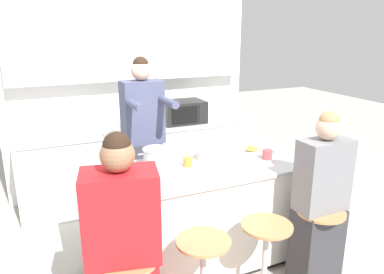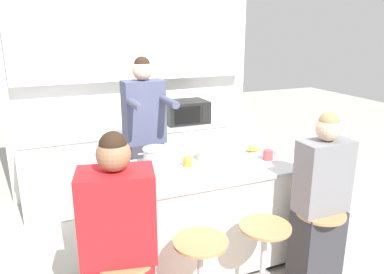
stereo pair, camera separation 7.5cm
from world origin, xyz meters
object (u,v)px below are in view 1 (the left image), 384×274
(person_wrapped_blanket, at_px, (123,253))
(banana_bunch, at_px, (251,149))
(fruit_bowl, at_px, (208,155))
(coffee_cup_near, at_px, (188,162))
(potted_plant, at_px, (128,117))
(microwave, at_px, (182,112))
(person_seated_near, at_px, (320,210))
(kitchen_island, at_px, (196,217))
(bar_stool_rightmost, at_px, (317,245))
(bar_stool_center_right, at_px, (265,261))
(cooking_pot, at_px, (157,157))
(coffee_cup_far, at_px, (267,154))
(person_cooking, at_px, (144,151))

(person_wrapped_blanket, xyz_separation_m, banana_bunch, (1.47, 0.83, 0.24))
(banana_bunch, bearing_deg, fruit_bowl, -176.50)
(coffee_cup_near, relative_size, potted_plant, 0.48)
(banana_bunch, distance_m, microwave, 1.37)
(person_wrapped_blanket, xyz_separation_m, potted_plant, (0.64, 2.23, 0.33))
(fruit_bowl, bearing_deg, person_seated_near, -53.61)
(kitchen_island, bearing_deg, potted_plant, 95.88)
(coffee_cup_near, bearing_deg, bar_stool_rightmost, -42.22)
(person_wrapped_blanket, height_order, microwave, person_wrapped_blanket)
(fruit_bowl, relative_size, microwave, 0.41)
(kitchen_island, xyz_separation_m, bar_stool_center_right, (0.26, -0.68, -0.09))
(cooking_pot, xyz_separation_m, potted_plant, (0.12, 1.40, 0.03))
(kitchen_island, bearing_deg, coffee_cup_far, -5.32)
(kitchen_island, relative_size, potted_plant, 8.64)
(person_cooking, distance_m, microwave, 1.16)
(cooking_pot, bearing_deg, microwave, 59.09)
(bar_stool_center_right, xyz_separation_m, potted_plant, (-0.42, 2.27, 0.66))
(coffee_cup_near, relative_size, banana_bunch, 0.64)
(kitchen_island, bearing_deg, bar_stool_center_right, -69.36)
(bar_stool_rightmost, height_order, cooking_pot, cooking_pot)
(kitchen_island, bearing_deg, microwave, 71.15)
(person_cooking, distance_m, coffee_cup_far, 1.19)
(cooking_pot, relative_size, potted_plant, 1.44)
(bar_stool_center_right, relative_size, fruit_bowl, 3.15)
(person_wrapped_blanket, relative_size, potted_plant, 6.73)
(person_wrapped_blanket, bearing_deg, person_cooking, 79.65)
(kitchen_island, xyz_separation_m, bar_stool_rightmost, (0.77, -0.68, -0.09))
(fruit_bowl, bearing_deg, bar_stool_rightmost, -55.39)
(coffee_cup_far, bearing_deg, bar_stool_center_right, -124.17)
(kitchen_island, bearing_deg, bar_stool_rightmost, -41.38)
(coffee_cup_far, xyz_separation_m, microwave, (-0.15, 1.60, 0.08))
(kitchen_island, relative_size, person_cooking, 1.06)
(cooking_pot, xyz_separation_m, microwave, (0.81, 1.35, 0.05))
(bar_stool_center_right, height_order, cooking_pot, cooking_pot)
(bar_stool_rightmost, relative_size, person_seated_near, 0.46)
(bar_stool_rightmost, bearing_deg, person_cooking, 126.59)
(cooking_pot, bearing_deg, person_seated_near, -37.93)
(kitchen_island, distance_m, coffee_cup_far, 0.85)
(person_wrapped_blanket, xyz_separation_m, fruit_bowl, (1.00, 0.80, 0.26))
(fruit_bowl, bearing_deg, bar_stool_center_right, -85.71)
(bar_stool_rightmost, bearing_deg, potted_plant, 112.45)
(person_seated_near, bearing_deg, banana_bunch, 98.06)
(person_cooking, bearing_deg, potted_plant, 83.04)
(kitchen_island, relative_size, fruit_bowl, 8.87)
(bar_stool_rightmost, relative_size, person_wrapped_blanket, 0.46)
(bar_stool_rightmost, distance_m, fruit_bowl, 1.18)
(person_seated_near, xyz_separation_m, potted_plant, (-0.95, 2.23, 0.37))
(kitchen_island, distance_m, person_wrapped_blanket, 1.06)
(person_wrapped_blanket, height_order, banana_bunch, person_wrapped_blanket)
(cooking_pot, relative_size, coffee_cup_far, 2.66)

